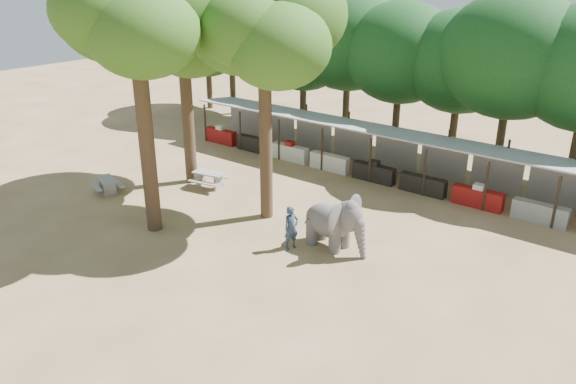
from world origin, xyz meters
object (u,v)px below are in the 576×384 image
Objects in this scene: yard_tree_center at (135,6)px; yard_tree_back at (264,21)px; elephant at (335,222)px; picnic_table_near at (107,183)px; handler at (291,228)px; picnic_table_far at (209,177)px; yard_tree_left at (182,20)px.

yard_tree_back is (3.00, 4.00, -0.67)m from yard_tree_center.
picnic_table_near is at bearing -167.69° from elephant.
elephant is at bearing -11.54° from yard_tree_back.
yard_tree_center reaches higher than handler.
picnic_table_near is 0.97× the size of picnic_table_far.
handler is at bearing -137.68° from elephant.
picnic_table_far is at bearing 170.56° from yard_tree_back.
yard_tree_left is at bearing 172.66° from elephant.
yard_tree_back is 8.60m from elephant.
yard_tree_center is 5.04m from yard_tree_back.
yard_tree_back is 3.84× the size of elephant.
picnic_table_far is (-4.48, 0.74, -8.00)m from yard_tree_back.
yard_tree_center is at bearing 126.74° from handler.
elephant is at bearing 29.88° from picnic_table_near.
handler is at bearing -34.27° from yard_tree_back.
picnic_table_far reaches higher than picnic_table_near.
picnic_table_near is (-12.32, -2.02, -0.65)m from elephant.
picnic_table_near is at bearing 167.62° from yard_tree_center.
yard_tree_left is 6.02× the size of picnic_table_near.
yard_tree_back is 9.20m from picnic_table_far.
yard_tree_center is at bearing 8.18° from picnic_table_near.
picnic_table_far is (-1.48, 4.75, -8.67)m from yard_tree_center.
picnic_table_far is at bearing 172.52° from elephant.
elephant is 1.62× the size of picnic_table_near.
yard_tree_back is at bearing 40.36° from picnic_table_near.
yard_tree_left is at bearing 120.96° from yard_tree_center.
elephant reaches higher than handler.
yard_tree_back is at bearing 53.14° from yard_tree_center.
elephant is (10.28, -1.87, -7.07)m from yard_tree_left.
yard_tree_left is at bearing 160.11° from picnic_table_far.
yard_tree_left reaches higher than handler.
picnic_table_far is (3.56, 3.64, 0.06)m from picnic_table_near.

